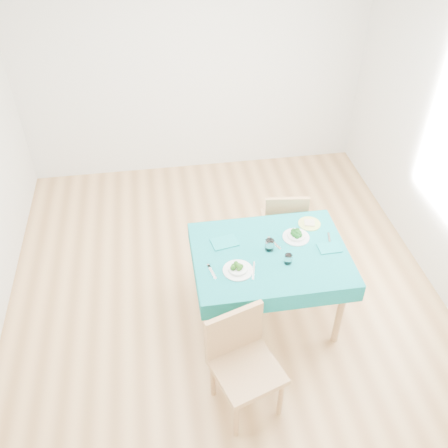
{
  "coord_description": "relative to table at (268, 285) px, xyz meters",
  "views": [
    {
      "loc": [
        -0.5,
        -3.18,
        3.52
      ],
      "look_at": [
        0.0,
        0.0,
        0.85
      ],
      "focal_mm": 40.0,
      "sensor_mm": 36.0,
      "label": 1
    }
  ],
  "objects": [
    {
      "name": "bowl_near",
      "position": [
        -0.3,
        -0.16,
        0.41
      ],
      "size": [
        0.24,
        0.24,
        0.07
      ],
      "primitive_type": null,
      "color": "white",
      "rests_on": "table"
    },
    {
      "name": "bread_slice",
      "position": [
        0.41,
        0.3,
        0.4
      ],
      "size": [
        0.11,
        0.11,
        0.01
      ],
      "primitive_type": "cube",
      "rotation": [
        0.0,
        0.0,
        -0.24
      ],
      "color": "beige",
      "rests_on": "side_plate"
    },
    {
      "name": "fork_near",
      "position": [
        -0.5,
        -0.14,
        0.38
      ],
      "size": [
        0.06,
        0.16,
        0.0
      ],
      "primitive_type": "cube",
      "rotation": [
        0.0,
        0.0,
        0.22
      ],
      "color": "silver",
      "rests_on": "table"
    },
    {
      "name": "chair_near",
      "position": [
        -0.35,
        -0.84,
        0.18
      ],
      "size": [
        0.58,
        0.61,
        1.13
      ],
      "primitive_type": "cube",
      "rotation": [
        0.0,
        0.0,
        0.32
      ],
      "color": "#A87D4F",
      "rests_on": "ground"
    },
    {
      "name": "tumbler_center",
      "position": [
        -0.0,
        0.04,
        0.43
      ],
      "size": [
        0.07,
        0.07,
        0.1
      ],
      "primitive_type": "cylinder",
      "color": "white",
      "rests_on": "table"
    },
    {
      "name": "room_shell",
      "position": [
        -0.33,
        0.31,
        0.97
      ],
      "size": [
        4.02,
        4.52,
        2.73
      ],
      "color": "#A77745",
      "rests_on": "ground"
    },
    {
      "name": "knife_far",
      "position": [
        0.52,
        0.06,
        0.38
      ],
      "size": [
        0.07,
        0.23,
        0.0
      ],
      "primitive_type": "cube",
      "rotation": [
        0.0,
        0.0,
        -0.22
      ],
      "color": "silver",
      "rests_on": "table"
    },
    {
      "name": "napkin_far",
      "position": [
        0.49,
        -0.02,
        0.38
      ],
      "size": [
        0.19,
        0.13,
        0.01
      ],
      "primitive_type": "cube",
      "rotation": [
        0.0,
        0.0,
        0.02
      ],
      "color": "#0E787A",
      "rests_on": "table"
    },
    {
      "name": "table",
      "position": [
        0.0,
        0.0,
        0.0
      ],
      "size": [
        1.25,
        0.95,
        0.76
      ],
      "primitive_type": "cube",
      "color": "#0A6C6E",
      "rests_on": "ground"
    },
    {
      "name": "knife_near",
      "position": [
        -0.18,
        -0.18,
        0.38
      ],
      "size": [
        0.06,
        0.2,
        0.0
      ],
      "primitive_type": "cube",
      "rotation": [
        0.0,
        0.0,
        -0.25
      ],
      "color": "silver",
      "rests_on": "table"
    },
    {
      "name": "bowl_far",
      "position": [
        0.25,
        0.15,
        0.41
      ],
      "size": [
        0.23,
        0.23,
        0.07
      ],
      "primitive_type": null,
      "color": "white",
      "rests_on": "table"
    },
    {
      "name": "napkin_near",
      "position": [
        -0.35,
        0.18,
        0.39
      ],
      "size": [
        0.24,
        0.19,
        0.01
      ],
      "primitive_type": "cube",
      "rotation": [
        0.0,
        0.0,
        0.18
      ],
      "color": "#0E787A",
      "rests_on": "table"
    },
    {
      "name": "tumbler_side",
      "position": [
        0.11,
        -0.13,
        0.42
      ],
      "size": [
        0.06,
        0.06,
        0.08
      ],
      "primitive_type": "cylinder",
      "color": "white",
      "rests_on": "table"
    },
    {
      "name": "fork_far",
      "position": [
        0.06,
        0.1,
        0.38
      ],
      "size": [
        0.08,
        0.16,
        0.0
      ],
      "primitive_type": "cube",
      "rotation": [
        0.0,
        0.0,
        0.37
      ],
      "color": "silver",
      "rests_on": "table"
    },
    {
      "name": "side_plate",
      "position": [
        0.41,
        0.3,
        0.38
      ],
      "size": [
        0.19,
        0.19,
        0.01
      ],
      "primitive_type": "cylinder",
      "color": "#CFDD6C",
      "rests_on": "table"
    },
    {
      "name": "chair_far",
      "position": [
        0.31,
        0.76,
        0.11
      ],
      "size": [
        0.45,
        0.48,
        0.99
      ],
      "primitive_type": "cube",
      "rotation": [
        0.0,
        0.0,
        3.01
      ],
      "color": "#A87D4F",
      "rests_on": "ground"
    }
  ]
}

